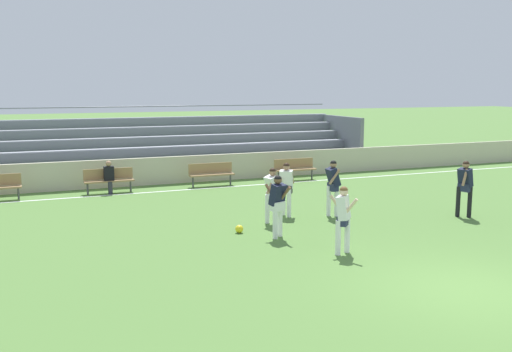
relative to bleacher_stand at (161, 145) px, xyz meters
The scene contains 15 objects.
ground_plane 17.53m from the bleacher_stand, 83.44° to the right, with size 160.00×160.00×0.00m, color #517A38.
field_line_sideline 5.29m from the bleacher_stand, 67.10° to the right, with size 44.00×0.12×0.01m, color white.
sideline_wall 3.76m from the bleacher_stand, 57.22° to the right, with size 48.00×0.16×1.10m, color beige.
bleacher_stand is the anchor object (origin of this frame).
bench_near_bin 6.39m from the bleacher_stand, 41.68° to the right, with size 1.80×0.40×0.90m.
bench_near_wall_gap 5.19m from the bleacher_stand, 124.83° to the right, with size 1.80×0.40×0.90m.
bench_far_left 4.41m from the bleacher_stand, 76.03° to the right, with size 1.80×0.40×0.90m.
spectator_seated 5.27m from the bleacher_stand, 124.11° to the right, with size 0.36×0.42×1.21m.
player_white_trailing_run 10.96m from the bleacher_stand, 86.19° to the right, with size 0.57×0.45×1.62m.
player_dark_pressing_high 12.40m from the bleacher_stand, 88.98° to the right, with size 0.49×0.68×1.65m.
player_white_challenging 10.33m from the bleacher_stand, 81.65° to the right, with size 0.71×0.46×1.64m.
player_dark_dropping_back 11.12m from the bleacher_stand, 75.40° to the right, with size 0.49×0.46×1.71m.
player_dark_wide_right 13.94m from the bleacher_stand, 62.60° to the right, with size 0.57×0.46×1.71m.
player_white_wide_left 14.35m from the bleacher_stand, 85.87° to the right, with size 0.48×0.71×1.62m.
soccer_ball 11.65m from the bleacher_stand, 92.68° to the right, with size 0.22×0.22×0.22m, color yellow.
Camera 1 is at (-7.81, -8.23, 3.91)m, focal length 40.04 mm.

